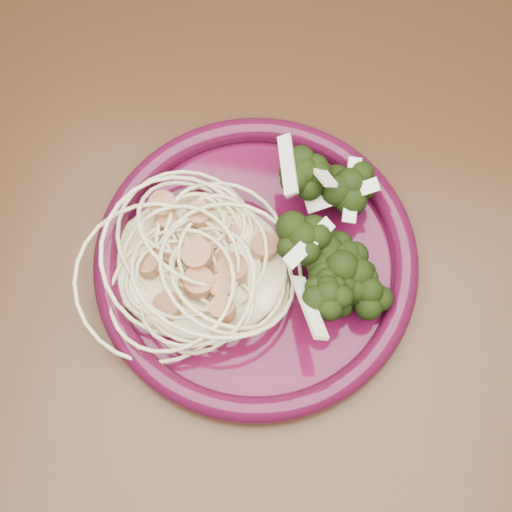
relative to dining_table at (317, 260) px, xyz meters
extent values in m
plane|color=brown|center=(0.00, 0.00, -0.65)|extent=(3.50, 3.50, 0.00)
cube|color=#472814|center=(0.00, 0.00, 0.08)|extent=(1.20, 0.80, 0.04)
cylinder|color=#472814|center=(-0.55, 0.35, -0.30)|extent=(0.06, 0.06, 0.71)
cylinder|color=#490A26|center=(-0.05, -0.05, 0.10)|extent=(0.35, 0.35, 0.01)
torus|color=#490A26|center=(-0.05, -0.05, 0.11)|extent=(0.35, 0.35, 0.02)
ellipsoid|color=#F7ECB1|center=(-0.10, -0.07, 0.12)|extent=(0.19, 0.18, 0.04)
ellipsoid|color=black|center=(0.00, -0.03, 0.13)|extent=(0.14, 0.18, 0.06)
camera|label=1|loc=(-0.01, -0.27, 0.68)|focal=50.00mm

